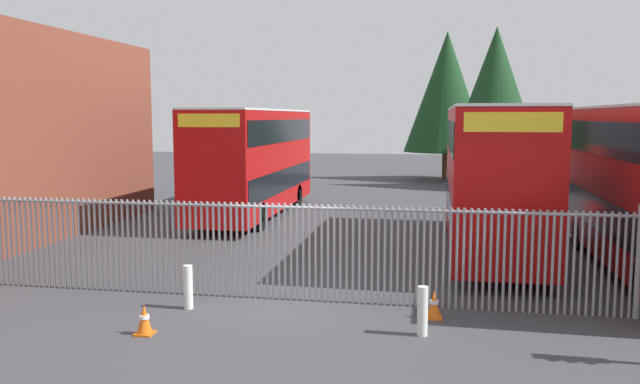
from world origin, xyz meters
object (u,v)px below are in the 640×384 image
object	(u,v)px
double_decker_bus_behind_fence_right	(255,158)
bollard_near_left	(188,287)
bollard_center_front	(423,311)
double_decker_bus_behind_fence_left	(491,172)
traffic_cone_by_gate	(434,305)
traffic_cone_mid_forecourt	(144,320)

from	to	relation	value
double_decker_bus_behind_fence_right	bollard_near_left	distance (m)	13.18
double_decker_bus_behind_fence_right	bollard_center_front	world-z (taller)	double_decker_bus_behind_fence_right
double_decker_bus_behind_fence_left	traffic_cone_by_gate	xyz separation A→B (m)	(-1.63, -7.21, -2.13)
double_decker_bus_behind_fence_left	traffic_cone_mid_forecourt	xyz separation A→B (m)	(-7.04, -9.21, -2.13)
bollard_near_left	traffic_cone_mid_forecourt	xyz separation A→B (m)	(-0.19, -1.73, -0.19)
double_decker_bus_behind_fence_left	bollard_near_left	distance (m)	10.33
bollard_near_left	bollard_center_front	xyz separation A→B (m)	(5.01, -0.84, 0.00)
traffic_cone_by_gate	double_decker_bus_behind_fence_right	bearing A→B (deg)	120.50
bollard_near_left	bollard_center_front	world-z (taller)	same
traffic_cone_by_gate	bollard_near_left	bearing A→B (deg)	-177.13
double_decker_bus_behind_fence_left	bollard_center_front	world-z (taller)	double_decker_bus_behind_fence_left
bollard_center_front	traffic_cone_mid_forecourt	size ratio (longest dim) A/B	1.61
double_decker_bus_behind_fence_left	bollard_center_front	distance (m)	8.74
traffic_cone_mid_forecourt	bollard_near_left	bearing A→B (deg)	83.80
bollard_center_front	traffic_cone_mid_forecourt	distance (m)	5.28
bollard_center_front	double_decker_bus_behind_fence_right	bearing A→B (deg)	117.76
double_decker_bus_behind_fence_left	double_decker_bus_behind_fence_right	distance (m)	10.52
traffic_cone_by_gate	traffic_cone_mid_forecourt	size ratio (longest dim) A/B	1.00
bollard_near_left	traffic_cone_by_gate	bearing A→B (deg)	2.87
double_decker_bus_behind_fence_left	traffic_cone_by_gate	size ratio (longest dim) A/B	18.32
bollard_center_front	traffic_cone_by_gate	bearing A→B (deg)	79.33
double_decker_bus_behind_fence_left	bollard_near_left	size ratio (longest dim) A/B	11.38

